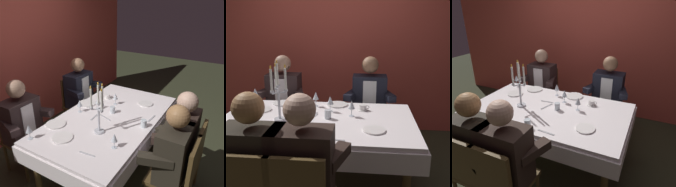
# 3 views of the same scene
# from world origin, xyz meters

# --- Properties ---
(ground_plane) EXTENTS (12.00, 12.00, 0.00)m
(ground_plane) POSITION_xyz_m (0.00, 0.00, 0.00)
(ground_plane) COLOR #303421
(back_wall) EXTENTS (6.00, 0.12, 2.70)m
(back_wall) POSITION_xyz_m (0.00, 1.66, 1.35)
(back_wall) COLOR #D25042
(back_wall) RESTS_ON ground_plane
(dining_table) EXTENTS (1.94, 1.14, 0.74)m
(dining_table) POSITION_xyz_m (0.00, 0.00, 0.62)
(dining_table) COLOR white
(dining_table) RESTS_ON ground_plane
(candelabra) EXTENTS (0.15, 0.17, 0.58)m
(candelabra) POSITION_xyz_m (-0.34, -0.08, 1.00)
(candelabra) COLOR silver
(candelabra) RESTS_ON dining_table
(dinner_plate_0) EXTENTS (0.20, 0.20, 0.01)m
(dinner_plate_0) POSITION_xyz_m (0.55, -0.24, 0.75)
(dinner_plate_0) COLOR white
(dinner_plate_0) RESTS_ON dining_table
(dinner_plate_1) EXTENTS (0.22, 0.22, 0.01)m
(dinner_plate_1) POSITION_xyz_m (-0.63, 0.19, 0.75)
(dinner_plate_1) COLOR white
(dinner_plate_1) RESTS_ON dining_table
(dinner_plate_2) EXTENTS (0.23, 0.23, 0.01)m
(dinner_plate_2) POSITION_xyz_m (-0.47, 0.44, 0.75)
(dinner_plate_2) COLOR white
(dinner_plate_2) RESTS_ON dining_table
(dinner_plate_3) EXTENTS (0.24, 0.24, 0.01)m
(dinner_plate_3) POSITION_xyz_m (0.15, 0.45, 0.75)
(dinner_plate_3) COLOR white
(dinner_plate_3) RESTS_ON dining_table
(wine_glass_0) EXTENTS (0.07, 0.07, 0.16)m
(wine_glass_0) POSITION_xyz_m (0.10, 0.23, 0.85)
(wine_glass_0) COLOR silver
(wine_glass_0) RESTS_ON dining_table
(wine_glass_1) EXTENTS (0.07, 0.07, 0.16)m
(wine_glass_1) POSITION_xyz_m (0.34, 0.11, 0.85)
(wine_glass_1) COLOR silver
(wine_glass_1) RESTS_ON dining_table
(wine_glass_2) EXTENTS (0.07, 0.07, 0.16)m
(wine_glass_2) POSITION_xyz_m (-0.50, -0.36, 0.85)
(wine_glass_2) COLOR silver
(wine_glass_2) RESTS_ON dining_table
(wine_glass_3) EXTENTS (0.07, 0.07, 0.16)m
(wine_glass_3) POSITION_xyz_m (-0.08, 0.39, 0.85)
(wine_glass_3) COLOR silver
(wine_glass_3) RESTS_ON dining_table
(wine_glass_4) EXTENTS (0.07, 0.07, 0.16)m
(wine_glass_4) POSITION_xyz_m (-0.81, 0.47, 0.85)
(wine_glass_4) COLOR silver
(wine_glass_4) RESTS_ON dining_table
(water_tumbler_0) EXTENTS (0.07, 0.07, 0.09)m
(water_tumbler_0) POSITION_xyz_m (0.11, 0.02, 0.78)
(water_tumbler_0) COLOR silver
(water_tumbler_0) RESTS_ON dining_table
(water_tumbler_1) EXTENTS (0.07, 0.07, 0.09)m
(water_tumbler_1) POSITION_xyz_m (0.00, -0.45, 0.78)
(water_tumbler_1) COLOR silver
(water_tumbler_1) RESTS_ON dining_table
(coffee_cup_0) EXTENTS (0.13, 0.12, 0.06)m
(coffee_cup_0) POSITION_xyz_m (0.45, 0.30, 0.77)
(coffee_cup_0) COLOR white
(coffee_cup_0) RESTS_ON dining_table
(knife_0) EXTENTS (0.19, 0.03, 0.01)m
(knife_0) POSITION_xyz_m (0.22, -0.46, 0.74)
(knife_0) COLOR #B7B7BC
(knife_0) RESTS_ON dining_table
(fork_1) EXTENTS (0.03, 0.17, 0.01)m
(fork_1) POSITION_xyz_m (-0.71, -0.19, 0.74)
(fork_1) COLOR #B7B7BC
(fork_1) RESTS_ON dining_table
(knife_2) EXTENTS (0.07, 0.19, 0.01)m
(knife_2) POSITION_xyz_m (-0.05, 0.03, 0.74)
(knife_2) COLOR #B7B7BC
(knife_2) RESTS_ON dining_table
(fork_3) EXTENTS (0.17, 0.03, 0.01)m
(fork_3) POSITION_xyz_m (-0.10, 0.15, 0.74)
(fork_3) COLOR #B7B7BC
(fork_3) RESTS_ON dining_table
(seated_diner_0) EXTENTS (0.63, 0.48, 1.24)m
(seated_diner_0) POSITION_xyz_m (-0.59, 0.89, 0.74)
(seated_diner_0) COLOR brown
(seated_diner_0) RESTS_ON ground_plane
(seated_diner_1) EXTENTS (0.63, 0.48, 1.24)m
(seated_diner_1) POSITION_xyz_m (-0.28, -0.89, 0.74)
(seated_diner_1) COLOR brown
(seated_diner_1) RESTS_ON ground_plane
(seated_diner_2) EXTENTS (0.63, 0.48, 1.24)m
(seated_diner_2) POSITION_xyz_m (0.06, -0.89, 0.74)
(seated_diner_2) COLOR brown
(seated_diner_2) RESTS_ON ground_plane
(seated_diner_3) EXTENTS (0.63, 0.48, 1.24)m
(seated_diner_3) POSITION_xyz_m (0.52, 0.89, 0.74)
(seated_diner_3) COLOR brown
(seated_diner_3) RESTS_ON ground_plane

